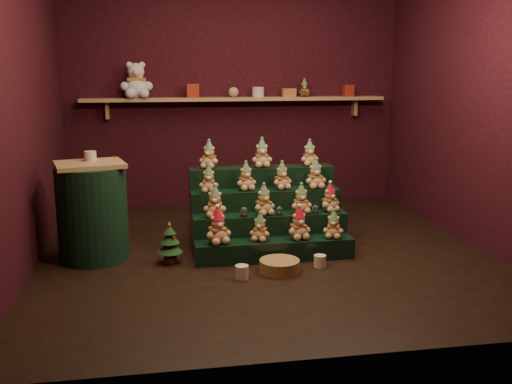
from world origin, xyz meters
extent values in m
plane|color=black|center=(0.00, 0.00, 0.00)|extent=(4.00, 4.00, 0.00)
cube|color=black|center=(0.00, 2.05, 1.40)|extent=(4.00, 0.10, 2.80)
cube|color=black|center=(0.00, -2.05, 1.40)|extent=(4.00, 0.10, 2.80)
cube|color=black|center=(-2.05, 0.00, 1.40)|extent=(0.10, 4.00, 2.80)
cube|color=black|center=(2.05, 0.00, 1.40)|extent=(0.10, 4.00, 2.80)
cube|color=#AD7F56|center=(0.00, 1.87, 1.30)|extent=(3.60, 0.26, 0.04)
cube|color=#AD7F56|center=(-1.50, 1.94, 1.18)|extent=(0.04, 0.12, 0.20)
cube|color=#AD7F56|center=(1.50, 1.94, 1.18)|extent=(0.04, 0.12, 0.20)
cube|color=black|center=(0.05, -0.23, 0.09)|extent=(1.40, 0.22, 0.18)
cube|color=black|center=(0.05, -0.01, 0.18)|extent=(1.40, 0.22, 0.36)
cube|color=black|center=(0.05, 0.21, 0.27)|extent=(1.40, 0.22, 0.54)
cube|color=black|center=(0.05, 0.43, 0.36)|extent=(1.40, 0.22, 0.72)
cylinder|color=black|center=(-0.20, -0.07, 0.37)|extent=(0.06, 0.06, 0.02)
sphere|color=white|center=(-0.20, -0.07, 0.42)|extent=(0.07, 0.07, 0.07)
cylinder|color=black|center=(0.12, -0.07, 0.37)|extent=(0.06, 0.06, 0.02)
sphere|color=white|center=(0.12, -0.07, 0.41)|extent=(0.06, 0.06, 0.06)
cylinder|color=black|center=(0.45, -0.07, 0.37)|extent=(0.06, 0.06, 0.02)
sphere|color=white|center=(0.45, -0.07, 0.41)|extent=(0.06, 0.06, 0.06)
cube|color=#AD7F56|center=(-1.52, 0.07, 0.85)|extent=(0.66, 0.59, 0.04)
cylinder|color=black|center=(-1.52, 0.07, 0.41)|extent=(0.60, 0.60, 0.83)
cylinder|color=beige|center=(-1.52, 0.17, 0.91)|extent=(0.10, 0.10, 0.08)
cylinder|color=#4E2E1B|center=(-0.86, -0.17, 0.03)|extent=(0.11, 0.11, 0.06)
cone|color=#153916|center=(-0.86, -0.17, 0.15)|extent=(0.22, 0.22, 0.11)
cone|color=#153916|center=(-0.86, -0.17, 0.23)|extent=(0.17, 0.17, 0.10)
cone|color=#153916|center=(-0.86, -0.17, 0.30)|extent=(0.11, 0.11, 0.08)
cone|color=orange|center=(-0.86, -0.17, 0.36)|extent=(0.03, 0.03, 0.03)
cylinder|color=beige|center=(-0.31, -0.64, 0.05)|extent=(0.11, 0.11, 0.11)
cylinder|color=beige|center=(0.39, -0.48, 0.05)|extent=(0.10, 0.10, 0.10)
cylinder|color=olive|center=(0.02, -0.54, 0.05)|extent=(0.39, 0.39, 0.10)
cube|color=#A92B1A|center=(-0.51, 1.85, 1.40)|extent=(0.14, 0.14, 0.16)
cylinder|color=beige|center=(0.26, 1.85, 1.38)|extent=(0.14, 0.14, 0.12)
cube|color=#A92B1A|center=(1.38, 1.85, 1.39)|extent=(0.12, 0.12, 0.14)
sphere|color=tan|center=(-0.03, 1.85, 1.38)|extent=(0.12, 0.12, 0.12)
cube|color=orange|center=(0.64, 1.85, 1.37)|extent=(0.16, 0.10, 0.10)
camera|label=1|loc=(-0.93, -4.92, 1.64)|focal=40.00mm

